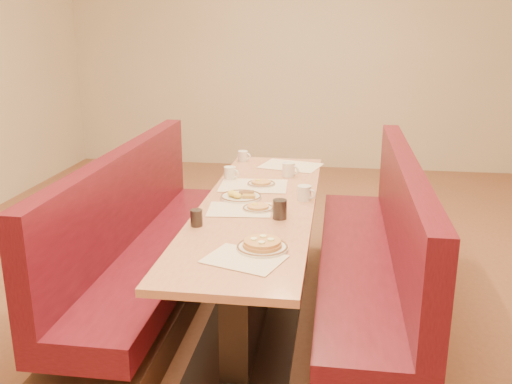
# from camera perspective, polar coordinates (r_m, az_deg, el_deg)

# --- Properties ---
(ground) EXTENTS (8.00, 8.00, 0.00)m
(ground) POSITION_cam_1_polar(r_m,az_deg,el_deg) (3.85, 0.18, -11.86)
(ground) COLOR #9E6647
(ground) RESTS_ON ground
(room_envelope) EXTENTS (6.04, 8.04, 2.82)m
(room_envelope) POSITION_cam_1_polar(r_m,az_deg,el_deg) (3.38, 0.21, 18.26)
(room_envelope) COLOR beige
(room_envelope) RESTS_ON ground
(diner_table) EXTENTS (0.70, 2.50, 0.75)m
(diner_table) POSITION_cam_1_polar(r_m,az_deg,el_deg) (3.68, 0.19, -6.73)
(diner_table) COLOR black
(diner_table) RESTS_ON ground
(booth_left) EXTENTS (0.55, 2.50, 1.05)m
(booth_left) POSITION_cam_1_polar(r_m,az_deg,el_deg) (3.85, -10.72, -6.17)
(booth_left) COLOR #4C3326
(booth_left) RESTS_ON ground
(booth_right) EXTENTS (0.55, 2.50, 1.05)m
(booth_right) POSITION_cam_1_polar(r_m,az_deg,el_deg) (3.67, 11.69, -7.43)
(booth_right) COLOR #4C3326
(booth_right) RESTS_ON ground
(placemat_near_left) EXTENTS (0.40, 0.32, 0.00)m
(placemat_near_left) POSITION_cam_1_polar(r_m,az_deg,el_deg) (3.43, -1.65, -1.75)
(placemat_near_left) COLOR beige
(placemat_near_left) RESTS_ON diner_table
(placemat_near_right) EXTENTS (0.43, 0.37, 0.00)m
(placemat_near_right) POSITION_cam_1_polar(r_m,az_deg,el_deg) (2.73, -1.20, -6.71)
(placemat_near_right) COLOR beige
(placemat_near_right) RESTS_ON diner_table
(placemat_far_left) EXTENTS (0.48, 0.37, 0.00)m
(placemat_far_left) POSITION_cam_1_polar(r_m,az_deg,el_deg) (3.93, -0.25, 0.65)
(placemat_far_left) COLOR beige
(placemat_far_left) RESTS_ON diner_table
(placemat_far_right) EXTENTS (0.52, 0.44, 0.00)m
(placemat_far_right) POSITION_cam_1_polar(r_m,az_deg,el_deg) (4.48, 3.49, 2.64)
(placemat_far_right) COLOR beige
(placemat_far_right) RESTS_ON diner_table
(pancake_plate) EXTENTS (0.26, 0.26, 0.06)m
(pancake_plate) POSITION_cam_1_polar(r_m,az_deg,el_deg) (2.84, 0.63, -5.39)
(pancake_plate) COLOR silver
(pancake_plate) RESTS_ON diner_table
(eggs_plate) EXTENTS (0.27, 0.27, 0.05)m
(eggs_plate) POSITION_cam_1_polar(r_m,az_deg,el_deg) (3.65, -1.57, -0.41)
(eggs_plate) COLOR silver
(eggs_plate) RESTS_ON diner_table
(extra_plate_mid) EXTENTS (0.19, 0.19, 0.04)m
(extra_plate_mid) POSITION_cam_1_polar(r_m,az_deg,el_deg) (3.43, 0.19, -1.59)
(extra_plate_mid) COLOR silver
(extra_plate_mid) RESTS_ON diner_table
(extra_plate_far) EXTENTS (0.19, 0.19, 0.04)m
(extra_plate_far) POSITION_cam_1_polar(r_m,az_deg,el_deg) (3.94, 0.51, 0.87)
(extra_plate_far) COLOR silver
(extra_plate_far) RESTS_ON diner_table
(coffee_mug_a) EXTENTS (0.12, 0.09, 0.09)m
(coffee_mug_a) POSITION_cam_1_polar(r_m,az_deg,el_deg) (3.62, 4.89, -0.08)
(coffee_mug_a) COLOR silver
(coffee_mug_a) RESTS_ON diner_table
(coffee_mug_b) EXTENTS (0.12, 0.09, 0.09)m
(coffee_mug_b) POSITION_cam_1_polar(r_m,az_deg,el_deg) (4.09, -2.58, 1.92)
(coffee_mug_b) COLOR silver
(coffee_mug_b) RESTS_ON diner_table
(coffee_mug_c) EXTENTS (0.13, 0.09, 0.10)m
(coffee_mug_c) POSITION_cam_1_polar(r_m,az_deg,el_deg) (4.18, 3.32, 2.28)
(coffee_mug_c) COLOR silver
(coffee_mug_c) RESTS_ON diner_table
(coffee_mug_d) EXTENTS (0.11, 0.08, 0.08)m
(coffee_mug_d) POSITION_cam_1_polar(r_m,az_deg,el_deg) (4.63, -1.29, 3.63)
(coffee_mug_d) COLOR silver
(coffee_mug_d) RESTS_ON diner_table
(soda_tumbler_near) EXTENTS (0.07, 0.07, 0.09)m
(soda_tumbler_near) POSITION_cam_1_polar(r_m,az_deg,el_deg) (3.17, -5.98, -2.60)
(soda_tumbler_near) COLOR black
(soda_tumbler_near) RESTS_ON diner_table
(soda_tumbler_mid) EXTENTS (0.08, 0.08, 0.11)m
(soda_tumbler_mid) POSITION_cam_1_polar(r_m,az_deg,el_deg) (3.27, 2.39, -1.74)
(soda_tumbler_mid) COLOR black
(soda_tumbler_mid) RESTS_ON diner_table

